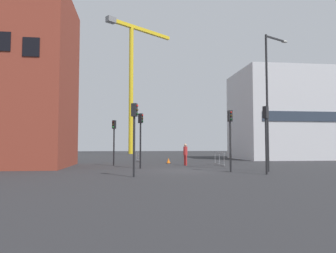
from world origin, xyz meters
name	(u,v)px	position (x,y,z in m)	size (l,w,h in m)	color
ground	(181,171)	(0.00, 0.00, 0.00)	(160.00, 160.00, 0.00)	#28282B
brick_building	(10,81)	(-12.75, 5.16, 6.71)	(9.28, 8.30, 13.41)	brown
office_block	(286,116)	(16.10, 16.96, 5.42)	(12.42, 9.54, 10.84)	silver
construction_crane	(132,70)	(-2.96, 44.89, 17.39)	(13.88, 10.84, 27.01)	yellow
streetlamp_tall	(269,91)	(5.60, -1.25, 5.19)	(2.01, 1.09, 8.88)	#232326
traffic_light_far	(266,128)	(4.43, -3.26, 2.64)	(0.38, 0.36, 3.92)	#232326
traffic_light_crosswalk	(114,135)	(-4.69, 6.08, 2.54)	(0.34, 0.39, 3.77)	black
traffic_light_verge	(134,127)	(-3.14, -3.89, 2.62)	(0.39, 0.34, 3.89)	#232326
traffic_light_island	(230,130)	(2.91, -1.38, 2.61)	(0.27, 0.38, 3.87)	#232326
traffic_light_corner	(141,131)	(-2.60, 2.41, 2.68)	(0.38, 0.36, 3.99)	black
pedestrian_walking	(185,153)	(1.27, 5.67, 1.06)	(0.34, 0.34, 1.82)	red
safety_barrier_right_run	(219,159)	(4.04, 5.14, 0.56)	(0.19, 2.55, 1.08)	gray
safety_barrier_rear	(138,156)	(-2.50, 13.22, 0.56)	(0.35, 2.17, 1.08)	gray
traffic_cone_by_barrier	(168,161)	(0.22, 8.93, 0.23)	(0.49, 0.49, 0.50)	black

